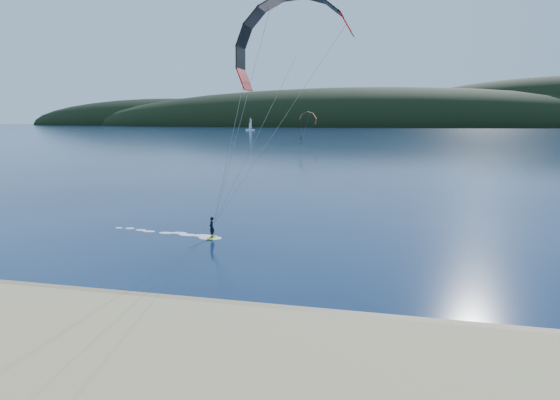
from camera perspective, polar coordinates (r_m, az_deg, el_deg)
name	(u,v)px	position (r m, az deg, el deg)	size (l,w,h in m)	color
ground	(161,346)	(23.19, -13.51, -15.99)	(1800.00, 1800.00, 0.00)	#071738
wet_sand	(201,307)	(26.92, -9.08, -12.08)	(220.00, 2.50, 0.10)	#947956
headland	(394,126)	(763.99, 12.97, 8.29)	(1200.00, 310.00, 140.00)	black
kitesurfer_near	(291,64)	(35.53, 1.30, 15.41)	(23.04, 6.38, 17.82)	#AEBF16
kitesurfer_far	(308,121)	(219.92, 3.21, 9.08)	(8.90, 8.53, 12.29)	#AEBF16
sailboat	(250,130)	(443.33, -3.44, 8.09)	(8.62, 5.33, 11.99)	white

